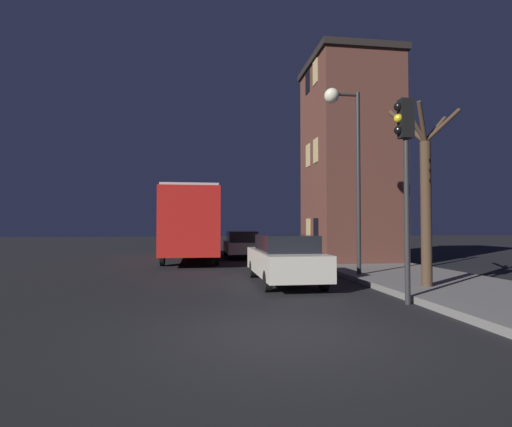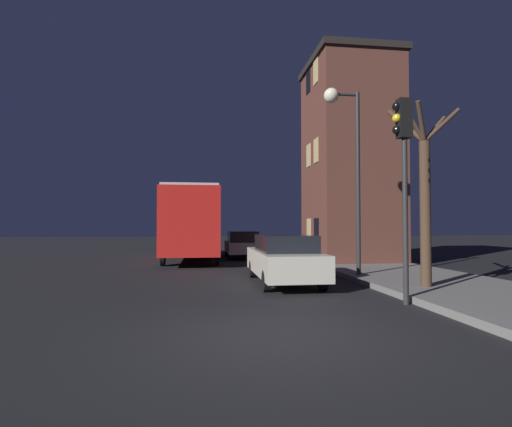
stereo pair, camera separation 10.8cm
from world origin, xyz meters
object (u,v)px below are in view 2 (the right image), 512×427
object	(u,v)px
bare_tree	(424,193)
car_near_lane	(284,258)
streetlamp	(344,137)
bus	(192,219)
traffic_light	(403,157)
car_mid_lane	(242,244)

from	to	relation	value
bare_tree	car_near_lane	xyz separation A→B (m)	(-3.41, 2.09, -1.87)
streetlamp	bare_tree	bearing A→B (deg)	-64.87
bus	car_near_lane	bearing A→B (deg)	-71.53
streetlamp	bare_tree	size ratio (longest dim) A/B	1.24
streetlamp	bare_tree	world-z (taller)	streetlamp
bare_tree	traffic_light	bearing A→B (deg)	-132.69
streetlamp	bus	distance (m)	10.29
streetlamp	car_near_lane	bearing A→B (deg)	-165.67
bus	car_mid_lane	xyz separation A→B (m)	(2.71, 0.89, -1.35)
streetlamp	car_near_lane	xyz separation A→B (m)	(-2.17, -0.55, -3.94)
streetlamp	car_near_lane	distance (m)	4.53
traffic_light	bus	world-z (taller)	traffic_light
streetlamp	bare_tree	xyz separation A→B (m)	(1.24, -2.64, -2.07)
traffic_light	car_mid_lane	xyz separation A→B (m)	(-2.35, 13.52, -2.57)
traffic_light	car_near_lane	world-z (taller)	traffic_light
traffic_light	bus	size ratio (longest dim) A/B	0.48
bare_tree	car_mid_lane	distance (m)	12.74
traffic_light	bare_tree	world-z (taller)	bare_tree
car_mid_lane	bus	bearing A→B (deg)	-161.82
streetlamp	car_mid_lane	bearing A→B (deg)	104.79
car_near_lane	car_mid_lane	size ratio (longest dim) A/B	1.05
car_near_lane	car_mid_lane	world-z (taller)	car_near_lane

